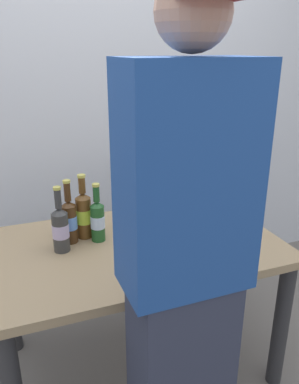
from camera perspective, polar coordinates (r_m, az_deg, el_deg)
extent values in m
plane|color=slate|center=(2.27, -1.71, -24.01)|extent=(8.00, 8.00, 0.00)
cube|color=#9E8460|center=(1.85, -1.94, -8.12)|extent=(1.34, 0.83, 0.04)
cylinder|color=#2D2D30|center=(2.06, 18.95, -18.23)|extent=(0.08, 0.08, 0.69)
cylinder|color=#2D2D30|center=(2.27, -20.17, -14.34)|extent=(0.08, 0.08, 0.69)
cylinder|color=#2D2D30|center=(2.53, 8.86, -9.33)|extent=(0.08, 0.08, 0.69)
cube|color=#383D4C|center=(2.05, 7.48, -4.42)|extent=(0.37, 0.32, 0.01)
cube|color=#232326|center=(2.03, 7.63, -4.46)|extent=(0.30, 0.21, 0.00)
cube|color=#383D4C|center=(2.15, 6.55, -0.33)|extent=(0.33, 0.14, 0.18)
cube|color=black|center=(2.15, 6.58, -0.37)|extent=(0.30, 0.13, 0.17)
cylinder|color=brown|center=(1.88, -9.71, -3.78)|extent=(0.07, 0.07, 0.20)
cone|color=brown|center=(1.83, -9.92, -0.54)|extent=(0.07, 0.07, 0.03)
cylinder|color=brown|center=(1.82, -10.02, 1.00)|extent=(0.03, 0.03, 0.08)
cylinder|color=#BFB74C|center=(1.80, -10.11, 2.36)|extent=(0.04, 0.04, 0.01)
cylinder|color=#B6D033|center=(1.87, -9.73, -3.50)|extent=(0.08, 0.08, 0.07)
cylinder|color=#333333|center=(1.78, -13.05, -5.86)|extent=(0.07, 0.07, 0.18)
cone|color=#333333|center=(1.73, -13.32, -2.76)|extent=(0.07, 0.07, 0.03)
cylinder|color=#333333|center=(1.71, -13.48, -1.01)|extent=(0.03, 0.03, 0.09)
cylinder|color=#BFB74C|center=(1.69, -13.62, 0.56)|extent=(0.03, 0.03, 0.01)
cylinder|color=#B1A1C7|center=(1.77, -13.07, -5.59)|extent=(0.08, 0.08, 0.06)
cylinder|color=#1E5123|center=(1.84, -7.70, -4.63)|extent=(0.07, 0.07, 0.18)
cone|color=#1E5123|center=(1.80, -7.85, -1.75)|extent=(0.07, 0.07, 0.02)
cylinder|color=#1E5123|center=(1.78, -7.92, -0.29)|extent=(0.03, 0.03, 0.08)
cylinder|color=#BFB74C|center=(1.77, -7.99, 1.03)|extent=(0.03, 0.03, 0.01)
cylinder|color=silver|center=(1.84, -7.71, -4.38)|extent=(0.07, 0.07, 0.06)
cylinder|color=#472B14|center=(1.84, -11.76, -4.68)|extent=(0.07, 0.07, 0.19)
cone|color=#472B14|center=(1.80, -12.00, -1.67)|extent=(0.07, 0.07, 0.02)
cylinder|color=#472B14|center=(1.78, -12.13, 0.01)|extent=(0.03, 0.03, 0.09)
cylinder|color=#BFB74C|center=(1.77, -12.25, 1.54)|extent=(0.03, 0.03, 0.01)
cylinder|color=#6395E1|center=(1.84, -11.78, -4.42)|extent=(0.07, 0.07, 0.06)
cube|color=#1E4793|center=(1.12, 5.60, 1.68)|extent=(0.40, 0.24, 0.69)
sphere|color=tan|center=(1.07, 6.51, 25.10)|extent=(0.20, 0.20, 0.20)
cylinder|color=white|center=(1.98, -3.39, -4.11)|extent=(0.08, 0.08, 0.08)
torus|color=white|center=(1.98, -2.27, -3.83)|extent=(0.06, 0.01, 0.06)
cube|color=silver|center=(2.48, -8.83, 13.51)|extent=(6.00, 0.10, 2.60)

